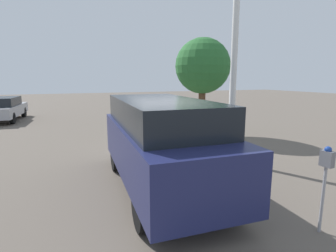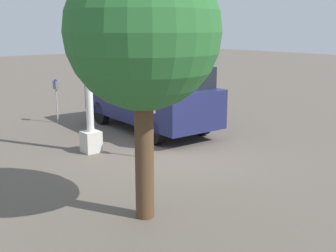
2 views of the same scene
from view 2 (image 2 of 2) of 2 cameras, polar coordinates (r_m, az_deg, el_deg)
ground_plane at (r=10.82m, az=-0.01°, el=-3.78°), size 80.00×80.00×0.00m
parking_meter_near at (r=10.19m, az=-2.31°, el=1.48°), size 0.21×0.12×1.48m
parking_meter_far at (r=14.59m, az=-14.93°, el=4.65°), size 0.21×0.12×1.49m
lamp_post at (r=10.77m, az=-10.77°, el=7.02°), size 0.44×0.44×5.64m
parked_van at (r=13.17m, az=-2.61°, el=4.40°), size 5.15×2.16×2.09m
street_tree at (r=6.70m, az=-3.44°, el=12.36°), size 2.47×2.47×4.33m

